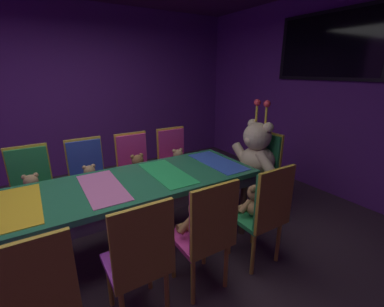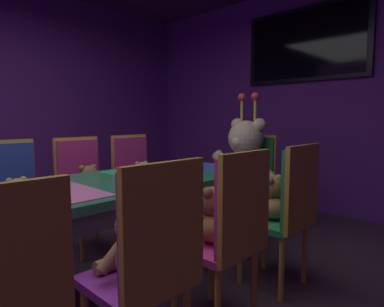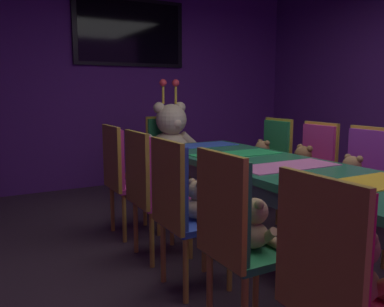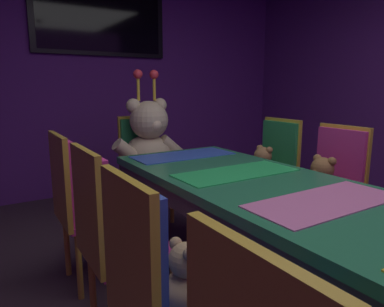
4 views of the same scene
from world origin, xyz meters
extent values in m
plane|color=#3F2D38|center=(0.00, 0.00, 0.00)|extent=(7.90, 7.90, 0.00)
cube|color=#59267F|center=(0.00, 3.20, 1.40)|extent=(5.20, 0.12, 2.80)
cube|color=#26724C|center=(0.00, 0.00, 0.71)|extent=(0.90, 3.01, 0.05)
cube|color=#33333F|center=(0.00, 0.00, 0.64)|extent=(0.88, 2.95, 0.10)
cylinder|color=#4C3826|center=(0.38, 1.36, 0.34)|extent=(0.07, 0.07, 0.69)
cylinder|color=#4C3826|center=(-0.38, 1.36, 0.34)|extent=(0.07, 0.07, 0.69)
cube|color=yellow|center=(0.00, -0.64, 0.74)|extent=(0.77, 0.32, 0.01)
cube|color=pink|center=(0.00, 0.00, 0.74)|extent=(0.77, 0.32, 0.01)
cube|color=green|center=(0.00, 0.64, 0.74)|extent=(0.77, 0.32, 0.01)
cube|color=blue|center=(0.00, 1.28, 0.74)|extent=(0.77, 0.32, 0.01)
cube|color=red|center=(-0.73, -1.18, 0.44)|extent=(0.40, 0.40, 0.04)
cube|color=red|center=(-0.91, -1.18, 0.71)|extent=(0.05, 0.38, 0.50)
cube|color=gold|center=(-0.93, -1.18, 0.71)|extent=(0.03, 0.41, 0.55)
ellipsoid|color=olive|center=(-0.73, -1.18, 0.54)|extent=(0.19, 0.19, 0.15)
sphere|color=olive|center=(-0.71, -1.18, 0.68)|extent=(0.15, 0.15, 0.15)
sphere|color=#AE7747|center=(-0.66, -1.18, 0.67)|extent=(0.06, 0.06, 0.06)
sphere|color=olive|center=(-0.73, -1.12, 0.74)|extent=(0.06, 0.06, 0.06)
sphere|color=olive|center=(-0.73, -1.24, 0.74)|extent=(0.06, 0.06, 0.06)
cylinder|color=olive|center=(-0.69, -1.09, 0.56)|extent=(0.05, 0.14, 0.13)
cylinder|color=olive|center=(-0.69, -1.28, 0.56)|extent=(0.05, 0.14, 0.13)
cylinder|color=olive|center=(-0.60, -1.13, 0.49)|extent=(0.07, 0.14, 0.07)
cube|color=#268C4C|center=(-0.73, -0.55, 0.44)|extent=(0.40, 0.40, 0.04)
cube|color=#268C4C|center=(-0.91, -0.55, 0.71)|extent=(0.05, 0.38, 0.50)
cube|color=gold|center=(-0.93, -0.55, 0.71)|extent=(0.03, 0.41, 0.55)
cylinder|color=gold|center=(-0.57, -0.39, 0.21)|extent=(0.04, 0.04, 0.42)
cylinder|color=gold|center=(-0.57, -0.71, 0.21)|extent=(0.04, 0.04, 0.42)
cylinder|color=gold|center=(-0.89, -0.39, 0.21)|extent=(0.04, 0.04, 0.42)
ellipsoid|color=tan|center=(-0.73, -0.55, 0.54)|extent=(0.17, 0.17, 0.14)
sphere|color=tan|center=(-0.72, -0.55, 0.66)|extent=(0.14, 0.14, 0.14)
sphere|color=tan|center=(-0.67, -0.55, 0.65)|extent=(0.05, 0.05, 0.05)
sphere|color=tan|center=(-0.73, -0.50, 0.71)|extent=(0.05, 0.05, 0.05)
sphere|color=tan|center=(-0.73, -0.60, 0.71)|extent=(0.05, 0.05, 0.05)
cylinder|color=tan|center=(-0.70, -0.46, 0.55)|extent=(0.05, 0.12, 0.11)
cylinder|color=tan|center=(-0.70, -0.64, 0.55)|extent=(0.05, 0.12, 0.11)
cylinder|color=tan|center=(-0.62, -0.50, 0.49)|extent=(0.06, 0.13, 0.06)
cylinder|color=tan|center=(-0.62, -0.60, 0.49)|extent=(0.06, 0.13, 0.06)
cube|color=#2D47B2|center=(-0.75, 0.02, 0.44)|extent=(0.40, 0.40, 0.04)
cube|color=#2D47B2|center=(-0.93, 0.02, 0.71)|extent=(0.05, 0.38, 0.50)
cube|color=gold|center=(-0.95, 0.02, 0.71)|extent=(0.03, 0.41, 0.55)
cylinder|color=gold|center=(-0.59, 0.18, 0.21)|extent=(0.04, 0.04, 0.42)
cylinder|color=gold|center=(-0.59, -0.14, 0.21)|extent=(0.04, 0.04, 0.42)
cylinder|color=gold|center=(-0.91, 0.18, 0.21)|extent=(0.04, 0.04, 0.42)
cylinder|color=gold|center=(-0.91, -0.14, 0.21)|extent=(0.04, 0.04, 0.42)
ellipsoid|color=tan|center=(-0.75, 0.02, 0.53)|extent=(0.16, 0.16, 0.13)
sphere|color=tan|center=(-0.73, 0.02, 0.65)|extent=(0.13, 0.13, 0.13)
sphere|color=tan|center=(-0.69, 0.02, 0.64)|extent=(0.05, 0.05, 0.05)
sphere|color=tan|center=(-0.75, 0.07, 0.69)|extent=(0.05, 0.05, 0.05)
sphere|color=tan|center=(-0.75, -0.03, 0.69)|extent=(0.05, 0.05, 0.05)
cylinder|color=tan|center=(-0.71, 0.10, 0.54)|extent=(0.04, 0.11, 0.11)
cylinder|color=tan|center=(-0.71, -0.06, 0.54)|extent=(0.04, 0.11, 0.11)
cylinder|color=tan|center=(-0.64, 0.07, 0.49)|extent=(0.05, 0.12, 0.05)
cylinder|color=tan|center=(-0.64, -0.02, 0.49)|extent=(0.05, 0.12, 0.05)
cube|color=#CC338C|center=(-0.72, 0.59, 0.44)|extent=(0.40, 0.40, 0.04)
cube|color=#CC338C|center=(-0.90, 0.59, 0.71)|extent=(0.05, 0.38, 0.50)
cube|color=gold|center=(-0.92, 0.59, 0.71)|extent=(0.03, 0.41, 0.55)
cylinder|color=gold|center=(-0.56, 0.75, 0.21)|extent=(0.04, 0.04, 0.42)
cylinder|color=gold|center=(-0.56, 0.43, 0.21)|extent=(0.04, 0.04, 0.42)
cylinder|color=gold|center=(-0.88, 0.75, 0.21)|extent=(0.04, 0.04, 0.42)
cylinder|color=gold|center=(-0.88, 0.43, 0.21)|extent=(0.04, 0.04, 0.42)
ellipsoid|color=olive|center=(-0.72, 0.59, 0.54)|extent=(0.18, 0.18, 0.15)
sphere|color=olive|center=(-0.70, 0.59, 0.68)|extent=(0.15, 0.15, 0.15)
sphere|color=#AE7747|center=(-0.65, 0.59, 0.66)|extent=(0.06, 0.06, 0.06)
sphere|color=olive|center=(-0.72, 0.64, 0.73)|extent=(0.06, 0.06, 0.06)
sphere|color=olive|center=(-0.72, 0.53, 0.73)|extent=(0.06, 0.06, 0.06)
cylinder|color=olive|center=(-0.68, 0.68, 0.56)|extent=(0.05, 0.13, 0.12)
cylinder|color=olive|center=(-0.68, 0.50, 0.56)|extent=(0.05, 0.13, 0.12)
cylinder|color=olive|center=(-0.60, 0.64, 0.49)|extent=(0.06, 0.14, 0.06)
cylinder|color=olive|center=(-0.60, 0.54, 0.49)|extent=(0.06, 0.14, 0.06)
cube|color=#CC338C|center=(-0.73, 1.16, 0.44)|extent=(0.40, 0.40, 0.04)
cube|color=#CC338C|center=(-0.91, 1.16, 0.71)|extent=(0.05, 0.38, 0.50)
cube|color=gold|center=(-0.93, 1.16, 0.71)|extent=(0.03, 0.41, 0.55)
cylinder|color=gold|center=(-0.57, 1.32, 0.21)|extent=(0.04, 0.04, 0.42)
cylinder|color=gold|center=(-0.57, 1.00, 0.21)|extent=(0.04, 0.04, 0.42)
cylinder|color=gold|center=(-0.89, 1.32, 0.21)|extent=(0.04, 0.04, 0.42)
cylinder|color=gold|center=(-0.89, 1.00, 0.21)|extent=(0.04, 0.04, 0.42)
ellipsoid|color=tan|center=(-0.73, 1.16, 0.54)|extent=(0.17, 0.17, 0.14)
sphere|color=tan|center=(-0.71, 1.16, 0.66)|extent=(0.14, 0.14, 0.14)
sphere|color=tan|center=(-0.66, 1.16, 0.65)|extent=(0.05, 0.05, 0.05)
sphere|color=tan|center=(-0.73, 1.21, 0.71)|extent=(0.05, 0.05, 0.05)
sphere|color=tan|center=(-0.73, 1.11, 0.71)|extent=(0.05, 0.05, 0.05)
cylinder|color=tan|center=(-0.69, 1.25, 0.55)|extent=(0.05, 0.12, 0.11)
cylinder|color=tan|center=(-0.69, 1.08, 0.55)|extent=(0.05, 0.12, 0.11)
cylinder|color=tan|center=(-0.61, 1.21, 0.49)|extent=(0.06, 0.13, 0.06)
cylinder|color=tan|center=(-0.61, 1.12, 0.49)|extent=(0.06, 0.13, 0.06)
cube|color=purple|center=(0.72, 0.02, 0.44)|extent=(0.40, 0.40, 0.04)
cube|color=purple|center=(0.90, 0.02, 0.71)|extent=(0.05, 0.38, 0.50)
cube|color=gold|center=(0.93, 0.02, 0.71)|extent=(0.03, 0.41, 0.55)
cylinder|color=gold|center=(0.88, 0.18, 0.21)|extent=(0.04, 0.04, 0.42)
cylinder|color=gold|center=(0.88, -0.14, 0.21)|extent=(0.04, 0.04, 0.42)
cylinder|color=gold|center=(0.56, 0.18, 0.21)|extent=(0.04, 0.04, 0.42)
cylinder|color=gold|center=(0.56, -0.14, 0.21)|extent=(0.04, 0.04, 0.42)
ellipsoid|color=#9E7247|center=(0.72, 0.02, 0.54)|extent=(0.19, 0.19, 0.15)
sphere|color=#9E7247|center=(0.71, 0.02, 0.68)|extent=(0.15, 0.15, 0.15)
sphere|color=tan|center=(0.66, 0.02, 0.67)|extent=(0.06, 0.06, 0.06)
sphere|color=#9E7247|center=(0.72, -0.04, 0.74)|extent=(0.06, 0.06, 0.06)
sphere|color=#9E7247|center=(0.72, 0.08, 0.74)|extent=(0.06, 0.06, 0.06)
cylinder|color=#9E7247|center=(0.68, -0.08, 0.56)|extent=(0.05, 0.13, 0.13)
cylinder|color=#9E7247|center=(0.68, 0.11, 0.56)|extent=(0.05, 0.13, 0.13)
cylinder|color=#9E7247|center=(0.60, -0.03, 0.49)|extent=(0.07, 0.14, 0.07)
cylinder|color=#9E7247|center=(0.60, 0.07, 0.49)|extent=(0.07, 0.14, 0.07)
cube|color=#CC338C|center=(0.72, 0.56, 0.44)|extent=(0.40, 0.40, 0.04)
cube|color=#CC338C|center=(0.90, 0.56, 0.71)|extent=(0.05, 0.38, 0.50)
cube|color=gold|center=(0.92, 0.56, 0.71)|extent=(0.03, 0.41, 0.55)
cylinder|color=gold|center=(0.88, 0.72, 0.21)|extent=(0.04, 0.04, 0.42)
cylinder|color=gold|center=(0.88, 0.40, 0.21)|extent=(0.04, 0.04, 0.42)
cylinder|color=gold|center=(0.56, 0.72, 0.21)|extent=(0.04, 0.04, 0.42)
cylinder|color=gold|center=(0.56, 0.40, 0.21)|extent=(0.04, 0.04, 0.42)
ellipsoid|color=olive|center=(0.72, 0.56, 0.55)|extent=(0.20, 0.20, 0.16)
sphere|color=olive|center=(0.70, 0.56, 0.69)|extent=(0.16, 0.16, 0.16)
sphere|color=#AE7747|center=(0.65, 0.56, 0.68)|extent=(0.06, 0.06, 0.06)
sphere|color=olive|center=(0.72, 0.50, 0.75)|extent=(0.06, 0.06, 0.06)
sphere|color=olive|center=(0.72, 0.62, 0.75)|extent=(0.06, 0.06, 0.06)
cylinder|color=olive|center=(0.68, 0.46, 0.56)|extent=(0.06, 0.14, 0.13)
cylinder|color=olive|center=(0.68, 0.66, 0.56)|extent=(0.06, 0.14, 0.13)
cylinder|color=olive|center=(0.59, 0.51, 0.49)|extent=(0.07, 0.15, 0.07)
cylinder|color=olive|center=(0.59, 0.62, 0.49)|extent=(0.07, 0.15, 0.07)
cube|color=#268C4C|center=(0.73, 1.17, 0.44)|extent=(0.40, 0.40, 0.04)
cube|color=#268C4C|center=(0.91, 1.17, 0.71)|extent=(0.05, 0.38, 0.50)
cube|color=gold|center=(0.94, 1.17, 0.71)|extent=(0.03, 0.41, 0.55)
cylinder|color=gold|center=(0.89, 1.33, 0.21)|extent=(0.04, 0.04, 0.42)
cylinder|color=gold|center=(0.89, 1.01, 0.21)|extent=(0.04, 0.04, 0.42)
cylinder|color=gold|center=(0.57, 1.33, 0.21)|extent=(0.04, 0.04, 0.42)
cylinder|color=gold|center=(0.57, 1.01, 0.21)|extent=(0.04, 0.04, 0.42)
ellipsoid|color=#9E7247|center=(0.73, 1.17, 0.54)|extent=(0.19, 0.19, 0.15)
sphere|color=#9E7247|center=(0.72, 1.17, 0.68)|extent=(0.15, 0.15, 0.15)
sphere|color=tan|center=(0.67, 1.17, 0.67)|extent=(0.06, 0.06, 0.06)
sphere|color=#9E7247|center=(0.73, 1.12, 0.74)|extent=(0.06, 0.06, 0.06)
sphere|color=#9E7247|center=(0.73, 1.23, 0.74)|extent=(0.06, 0.06, 0.06)
cylinder|color=#9E7247|center=(0.70, 1.08, 0.56)|extent=(0.05, 0.13, 0.13)
cylinder|color=#9E7247|center=(0.70, 1.27, 0.56)|extent=(0.05, 0.13, 0.13)
cylinder|color=#9E7247|center=(0.61, 1.12, 0.49)|extent=(0.06, 0.14, 0.06)
cylinder|color=#9E7247|center=(0.61, 1.22, 0.49)|extent=(0.06, 0.14, 0.06)
cube|color=#268C4C|center=(0.00, 1.93, 0.44)|extent=(0.40, 0.40, 0.04)
cube|color=#268C4C|center=(0.00, 2.11, 0.71)|extent=(0.38, 0.05, 0.50)
cube|color=gold|center=(0.00, 2.13, 0.71)|extent=(0.41, 0.03, 0.55)
cylinder|color=gold|center=(0.16, 2.09, 0.21)|extent=(0.04, 0.04, 0.42)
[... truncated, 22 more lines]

